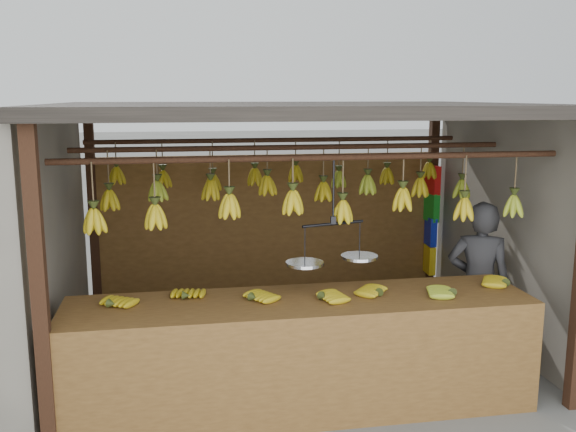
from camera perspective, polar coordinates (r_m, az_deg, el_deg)
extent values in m
plane|color=#5B5B57|center=(6.41, 0.48, -11.99)|extent=(80.00, 80.00, 0.00)
cube|color=black|center=(4.61, -21.20, -6.73)|extent=(0.10, 0.10, 2.30)
cube|color=black|center=(7.49, -16.91, 0.05)|extent=(0.10, 0.10, 2.30)
cube|color=black|center=(8.05, 12.62, 0.97)|extent=(0.10, 0.10, 2.30)
cube|color=black|center=(5.92, 0.52, 9.50)|extent=(4.30, 3.30, 0.10)
cylinder|color=black|center=(4.96, 2.64, 5.22)|extent=(4.00, 0.05, 0.05)
cylinder|color=black|center=(5.94, 0.51, 6.12)|extent=(4.00, 0.05, 0.05)
cylinder|color=black|center=(6.92, -1.02, 6.77)|extent=(4.00, 0.05, 0.05)
cube|color=brown|center=(7.56, -1.59, -1.32)|extent=(4.00, 0.06, 1.80)
cube|color=brown|center=(5.07, 1.12, -7.84)|extent=(3.66, 0.81, 0.08)
cube|color=brown|center=(4.85, 2.06, -13.95)|extent=(3.66, 0.04, 0.90)
cube|color=black|center=(4.89, -19.08, -14.89)|extent=(0.07, 0.07, 0.82)
cube|color=black|center=(5.51, 20.24, -11.97)|extent=(0.07, 0.07, 0.82)
cube|color=black|center=(5.53, -17.94, -11.74)|extent=(0.07, 0.07, 0.82)
cube|color=black|center=(6.09, 16.84, -9.58)|extent=(0.07, 0.07, 0.82)
ellipsoid|color=#B19612|center=(5.01, -15.39, -7.63)|extent=(0.28, 0.30, 0.06)
ellipsoid|color=#B19612|center=(5.09, -9.02, -7.09)|extent=(0.22, 0.27, 0.06)
ellipsoid|color=#B19612|center=(4.99, -3.10, -7.34)|extent=(0.30, 0.28, 0.06)
ellipsoid|color=#B19612|center=(5.00, 3.12, -7.27)|extent=(0.27, 0.23, 0.06)
ellipsoid|color=#B19612|center=(5.18, 8.25, -6.73)|extent=(0.30, 0.29, 0.06)
ellipsoid|color=#92A523|center=(5.29, 14.36, -6.59)|extent=(0.28, 0.24, 0.06)
ellipsoid|color=#B19612|center=(5.69, 18.81, -5.63)|extent=(0.30, 0.28, 0.06)
ellipsoid|color=#B19612|center=(4.90, -16.82, -0.42)|extent=(0.16, 0.16, 0.28)
ellipsoid|color=#B19612|center=(4.89, -11.69, -0.08)|extent=(0.16, 0.16, 0.28)
ellipsoid|color=#B19612|center=(4.87, -5.22, 0.87)|extent=(0.16, 0.16, 0.28)
ellipsoid|color=#B19612|center=(4.92, 0.43, 1.22)|extent=(0.16, 0.16, 0.28)
ellipsoid|color=#B19612|center=(5.11, 4.86, 0.40)|extent=(0.16, 0.16, 0.28)
ellipsoid|color=#B19612|center=(5.25, 10.14, 1.46)|extent=(0.16, 0.16, 0.28)
ellipsoid|color=#B19612|center=(5.39, 15.36, 0.61)|extent=(0.16, 0.16, 0.28)
ellipsoid|color=#92A523|center=(5.68, 19.41, 0.86)|extent=(0.16, 0.16, 0.28)
ellipsoid|color=#B19612|center=(5.87, -15.57, 1.38)|extent=(0.16, 0.16, 0.28)
ellipsoid|color=#92A523|center=(5.85, -11.51, 2.19)|extent=(0.16, 0.16, 0.28)
ellipsoid|color=#B19612|center=(5.92, -6.88, 2.30)|extent=(0.16, 0.16, 0.28)
ellipsoid|color=#B19612|center=(5.98, -1.85, 2.73)|extent=(0.16, 0.16, 0.28)
ellipsoid|color=#B19612|center=(6.08, 3.15, 2.19)|extent=(0.16, 0.16, 0.28)
ellipsoid|color=#92A523|center=(6.17, 7.08, 2.79)|extent=(0.16, 0.16, 0.28)
ellipsoid|color=#B19612|center=(6.35, 11.65, 2.52)|extent=(0.16, 0.16, 0.28)
ellipsoid|color=#92A523|center=(6.50, 15.19, 2.33)|extent=(0.16, 0.16, 0.28)
ellipsoid|color=#B19612|center=(6.84, -14.98, 3.50)|extent=(0.16, 0.16, 0.28)
ellipsoid|color=#B19612|center=(6.86, -11.04, 3.26)|extent=(0.16, 0.16, 0.28)
ellipsoid|color=#B19612|center=(6.86, -6.68, 3.00)|extent=(0.16, 0.16, 0.28)
ellipsoid|color=#B19612|center=(6.89, -2.96, 3.50)|extent=(0.16, 0.16, 0.28)
ellipsoid|color=#B19612|center=(6.98, 0.68, 3.78)|extent=(0.16, 0.16, 0.28)
ellipsoid|color=#92A523|center=(7.10, 4.54, 3.28)|extent=(0.16, 0.16, 0.28)
ellipsoid|color=#B19612|center=(7.29, 8.78, 3.54)|extent=(0.16, 0.16, 0.28)
ellipsoid|color=#B19612|center=(7.42, 12.44, 3.97)|extent=(0.16, 0.16, 0.28)
cylinder|color=black|center=(5.02, 4.07, 2.25)|extent=(0.02, 0.02, 0.53)
cylinder|color=black|center=(5.07, 4.03, -0.70)|extent=(0.53, 0.16, 0.02)
cylinder|color=silver|center=(5.02, 1.50, -4.30)|extent=(0.29, 0.29, 0.02)
cylinder|color=silver|center=(5.26, 6.35, -3.68)|extent=(0.29, 0.29, 0.02)
imported|color=#262628|center=(6.11, 16.57, -5.91)|extent=(0.66, 0.56, 1.55)
cube|color=red|center=(7.84, 12.74, 3.17)|extent=(0.08, 0.26, 0.34)
cube|color=#199926|center=(7.89, 12.64, 0.78)|extent=(0.08, 0.26, 0.34)
cube|color=#1426BF|center=(7.95, 12.55, -1.32)|extent=(0.08, 0.26, 0.34)
cube|color=yellow|center=(8.02, 12.45, -3.78)|extent=(0.08, 0.26, 0.34)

